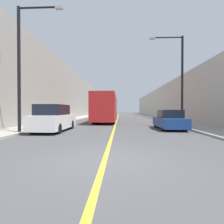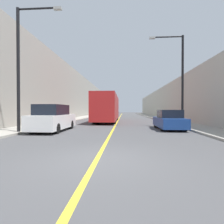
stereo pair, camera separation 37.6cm
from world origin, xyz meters
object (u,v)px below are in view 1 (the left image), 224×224
Objects in this scene: street_lamp_left at (23,60)px; street_lamp_right at (179,74)px; bus at (106,108)px; parked_suv_left at (54,119)px; car_right_near at (169,120)px.

street_lamp_right is (11.44, 4.85, -0.03)m from street_lamp_left.
street_lamp_right is (7.05, -7.26, 2.87)m from bus.
parked_suv_left is at bearing -161.82° from street_lamp_right.
car_right_near is at bearing -57.09° from bus.
street_lamp_left is at bearing -131.82° from parked_suv_left.
parked_suv_left is (-3.00, -10.56, -0.94)m from bus.
bus is 2.52× the size of parked_suv_left.
parked_suv_left is at bearing 48.18° from street_lamp_left.
bus is 10.65m from car_right_near.
street_lamp_right is (1.30, 1.63, 4.00)m from car_right_near.
street_lamp_left is 12.43m from street_lamp_right.
parked_suv_left is at bearing -105.87° from bus.
car_right_near is 4.51m from street_lamp_right.
street_lamp_right reaches higher than car_right_near.
street_lamp_left is (-4.39, -12.11, 2.90)m from bus.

